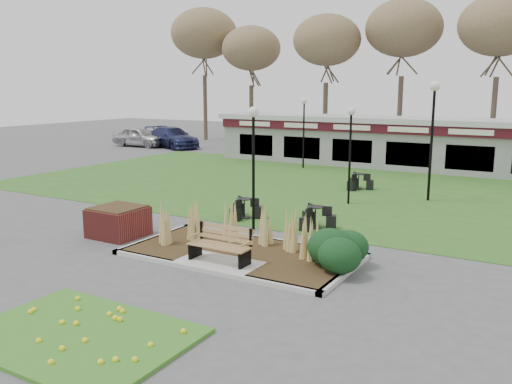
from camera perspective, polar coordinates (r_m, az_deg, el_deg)
The scene contains 18 objects.
ground at distance 14.25m, azimuth -4.20°, elevation -7.99°, with size 100.00×100.00×0.00m, color #515154.
lawn at distance 24.76m, azimuth 11.67°, elevation 0.04°, with size 34.00×16.00×0.02m, color #2A641F.
flower_bed at distance 11.03m, azimuth -18.25°, elevation -14.03°, with size 4.20×3.00×0.16m.
planting_bed at distance 14.62m, azimuth 2.94°, elevation -5.97°, with size 6.75×3.40×1.27m.
park_bench at distance 14.27m, azimuth -3.67°, elevation -5.48°, with size 1.70×0.66×0.93m.
brick_planter at distance 17.57m, azimuth -14.29°, elevation -3.01°, with size 1.50×1.50×0.95m.
food_pavilion at distance 32.14m, azimuth 16.36°, elevation 4.95°, with size 24.60×3.40×2.90m.
tree_backdrop at distance 40.00m, azimuth 19.84°, elevation 15.75°, with size 47.24×5.24×10.36m.
lamp_post_near_right at distance 17.30m, azimuth -0.28°, elevation 5.37°, with size 0.33×0.33×4.02m.
lamp_post_mid_left at distance 21.63m, azimuth 9.93°, elevation 6.05°, with size 0.32×0.32×3.87m.
lamp_post_far_right at distance 23.04m, azimuth 18.15°, elevation 7.77°, with size 0.40×0.40×4.86m.
lamp_post_far_left at distance 31.09m, azimuth 5.07°, elevation 7.83°, with size 0.33×0.33×4.01m.
bistro_set_a at distance 19.37m, azimuth -1.23°, elevation -2.05°, with size 1.32×1.20×0.70m.
bistro_set_b at distance 25.22m, azimuth 10.73°, elevation 0.84°, with size 1.29×1.29×0.71m.
bistro_set_c at distance 18.12m, azimuth 6.25°, elevation -3.01°, with size 1.34×1.28×0.72m.
car_silver at distance 43.58m, azimuth -12.12°, elevation 5.71°, with size 1.82×4.52×1.54m, color #AEAEB3.
car_black at distance 36.90m, azimuth 1.22°, elevation 4.97°, with size 1.56×4.46×1.47m, color black.
car_blue at distance 42.41m, azimuth -8.82°, elevation 5.70°, with size 2.20×5.40×1.57m, color navy.
Camera 1 is at (7.66, -11.09, 4.64)m, focal length 38.00 mm.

